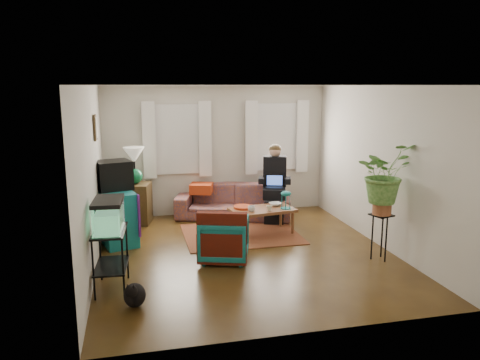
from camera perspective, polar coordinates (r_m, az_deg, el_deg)
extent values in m
cube|color=#4F2B14|center=(7.47, 0.70, -8.90)|extent=(4.50, 5.00, 0.01)
cube|color=white|center=(7.00, 0.75, 11.48)|extent=(4.50, 5.00, 0.01)
cube|color=silver|center=(9.54, -2.84, 3.61)|extent=(4.50, 0.01, 2.60)
cube|color=silver|center=(4.79, 7.85, -4.35)|extent=(4.50, 0.01, 2.60)
cube|color=silver|center=(6.95, -17.61, 0.15)|extent=(0.01, 5.00, 2.60)
cube|color=silver|center=(7.95, 16.69, 1.58)|extent=(0.01, 5.00, 2.60)
cube|color=white|center=(9.38, -7.67, 4.93)|extent=(1.08, 0.04, 1.38)
cube|color=white|center=(9.78, 4.42, 5.27)|extent=(1.08, 0.04, 1.38)
cube|color=white|center=(9.30, -7.62, 4.88)|extent=(1.36, 0.06, 1.50)
cube|color=white|center=(9.71, 4.56, 5.22)|extent=(1.36, 0.06, 1.50)
cube|color=#3D2616|center=(7.70, -17.17, 6.12)|extent=(0.04, 0.32, 0.40)
cube|color=brown|center=(8.36, 0.10, -6.59)|extent=(2.00, 1.60, 0.01)
imported|color=brown|center=(9.31, -0.78, -1.96)|extent=(2.41, 1.53, 0.88)
cube|color=#3B2216|center=(9.16, -12.55, -2.79)|extent=(0.64, 0.64, 0.77)
cube|color=#126771|center=(8.12, -14.88, -4.29)|extent=(0.75, 1.09, 0.90)
cube|color=black|center=(8.07, -15.17, 0.60)|extent=(0.66, 0.63, 0.48)
cube|color=black|center=(6.32, -15.44, -9.36)|extent=(0.45, 0.73, 0.79)
cube|color=#7FD899|center=(6.14, -15.73, -4.07)|extent=(0.40, 0.67, 0.42)
ellipsoid|color=black|center=(5.87, -12.73, -13.26)|extent=(0.34, 0.45, 0.34)
imported|color=#105A63|center=(7.10, -1.94, -6.92)|extent=(0.87, 0.84, 0.72)
cube|color=#9E0A0A|center=(6.79, -2.22, -6.45)|extent=(0.74, 0.38, 0.60)
cube|color=brown|center=(8.35, 2.73, -5.02)|extent=(1.19, 0.77, 0.46)
imported|color=white|center=(8.09, 1.41, -3.51)|extent=(0.14, 0.14, 0.10)
imported|color=beige|center=(8.14, 3.60, -3.45)|extent=(0.12, 0.12, 0.10)
imported|color=white|center=(8.50, 4.32, -2.96)|extent=(0.25, 0.25, 0.05)
cylinder|color=#B21414|center=(8.30, 0.40, -3.32)|extent=(0.39, 0.39, 0.04)
cube|color=black|center=(7.41, 16.71, -6.67)|extent=(0.37, 0.37, 0.71)
imported|color=#599947|center=(7.20, 17.09, -0.27)|extent=(0.98, 0.90, 0.90)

